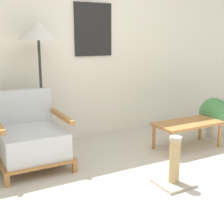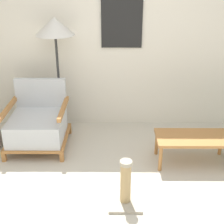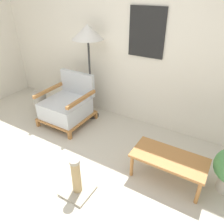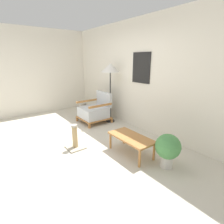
# 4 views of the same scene
# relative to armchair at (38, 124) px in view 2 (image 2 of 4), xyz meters

# --- Properties ---
(ground_plane) EXTENTS (14.00, 14.00, 0.00)m
(ground_plane) POSITION_rel_armchair_xyz_m (0.96, -1.35, -0.32)
(ground_plane) COLOR beige
(wall_back) EXTENTS (8.00, 0.09, 2.70)m
(wall_back) POSITION_rel_armchair_xyz_m (0.96, 0.71, 1.03)
(wall_back) COLOR silver
(wall_back) RESTS_ON ground_plane
(armchair) EXTENTS (0.77, 0.79, 0.84)m
(armchair) POSITION_rel_armchair_xyz_m (0.00, 0.00, 0.00)
(armchair) COLOR #B2753D
(armchair) RESTS_ON ground_plane
(floor_lamp) EXTENTS (0.51, 0.51, 1.64)m
(floor_lamp) POSITION_rel_armchair_xyz_m (0.25, 0.38, 1.15)
(floor_lamp) COLOR #2D2D2D
(floor_lamp) RESTS_ON ground_plane
(coffee_table) EXTENTS (0.90, 0.44, 0.36)m
(coffee_table) POSITION_rel_armchair_xyz_m (1.97, -0.40, -0.01)
(coffee_table) COLOR #B2753D
(coffee_table) RESTS_ON ground_plane
(scratching_post) EXTENTS (0.34, 0.34, 0.51)m
(scratching_post) POSITION_rel_armchair_xyz_m (1.13, -1.15, -0.15)
(scratching_post) COLOR #B2A893
(scratching_post) RESTS_ON ground_plane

